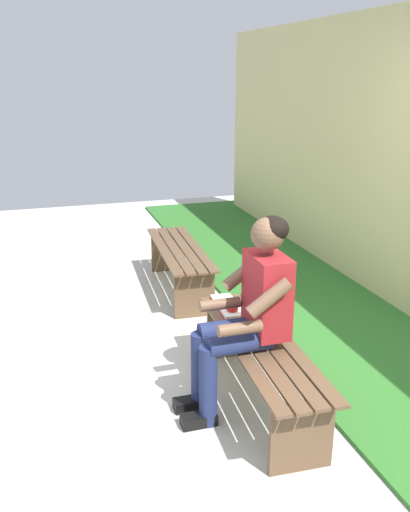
{
  "coord_description": "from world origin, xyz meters",
  "views": [
    {
      "loc": [
        -2.82,
        1.24,
        2.04
      ],
      "look_at": [
        0.7,
        0.15,
        0.8
      ],
      "focal_mm": 38.39,
      "sensor_mm": 36.0,
      "label": 1
    }
  ],
  "objects_px": {
    "bench_near": "(261,357)",
    "book_open": "(228,306)",
    "apple": "(232,309)",
    "bench_far": "(180,259)",
    "person_seated": "(248,309)"
  },
  "relations": [
    {
      "from": "bench_near",
      "to": "apple",
      "type": "height_order",
      "value": "apple"
    },
    {
      "from": "bench_near",
      "to": "book_open",
      "type": "distance_m",
      "value": 0.56
    },
    {
      "from": "bench_near",
      "to": "person_seated",
      "type": "bearing_deg",
      "value": 97.56
    },
    {
      "from": "bench_near",
      "to": "bench_far",
      "type": "height_order",
      "value": "same"
    },
    {
      "from": "bench_far",
      "to": "person_seated",
      "type": "relative_size",
      "value": 1.19
    },
    {
      "from": "person_seated",
      "to": "book_open",
      "type": "xyz_separation_m",
      "value": [
        0.56,
        -0.07,
        -0.23
      ]
    },
    {
      "from": "apple",
      "to": "book_open",
      "type": "height_order",
      "value": "apple"
    },
    {
      "from": "person_seated",
      "to": "apple",
      "type": "xyz_separation_m",
      "value": [
        0.45,
        -0.07,
        -0.2
      ]
    },
    {
      "from": "bench_far",
      "to": "apple",
      "type": "xyz_separation_m",
      "value": [
        -1.58,
        0.03,
        0.16
      ]
    },
    {
      "from": "bench_near",
      "to": "bench_far",
      "type": "bearing_deg",
      "value": -0.0
    },
    {
      "from": "bench_near",
      "to": "book_open",
      "type": "relative_size",
      "value": 3.7
    },
    {
      "from": "person_seated",
      "to": "apple",
      "type": "distance_m",
      "value": 0.5
    },
    {
      "from": "bench_near",
      "to": "person_seated",
      "type": "xyz_separation_m",
      "value": [
        -0.01,
        0.1,
        0.35
      ]
    },
    {
      "from": "apple",
      "to": "bench_far",
      "type": "bearing_deg",
      "value": -1.25
    },
    {
      "from": "bench_far",
      "to": "bench_near",
      "type": "bearing_deg",
      "value": 180.0
    }
  ]
}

